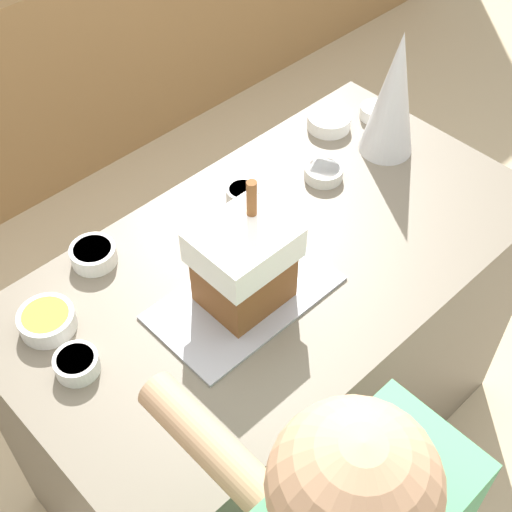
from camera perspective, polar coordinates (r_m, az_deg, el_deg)
ground_plane at (r=2.60m, az=1.29°, el=-14.27°), size 12.00×12.00×0.00m
kitchen_island at (r=2.19m, az=1.50°, el=-8.41°), size 1.45×0.78×0.95m
baking_tray at (r=1.72m, az=-0.93°, el=-3.34°), size 0.45×0.26×0.01m
gingerbread_house at (r=1.63m, az=-0.98°, el=-0.61°), size 0.21×0.18×0.32m
decorative_tree at (r=2.05m, az=10.98°, el=12.57°), size 0.16×0.16×0.38m
candy_bowl_near_tray_left at (r=1.72m, az=-16.38°, el=-4.95°), size 0.13×0.13×0.05m
candy_bowl_far_right at (r=1.83m, az=-12.88°, el=0.16°), size 0.12×0.12×0.05m
candy_bowl_far_left at (r=1.63m, az=-14.16°, el=-8.33°), size 0.10×0.10×0.04m
candy_bowl_front_corner at (r=1.95m, az=-1.07°, el=5.00°), size 0.09×0.09×0.04m
candy_bowl_near_tray_right at (r=2.27m, az=9.48°, el=11.34°), size 0.09×0.09×0.04m
candy_bowl_center_rear at (r=2.03m, az=5.44°, el=6.71°), size 0.11×0.11×0.04m
candy_bowl_beside_tree at (r=2.21m, az=5.86°, el=10.72°), size 0.13×0.13×0.04m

